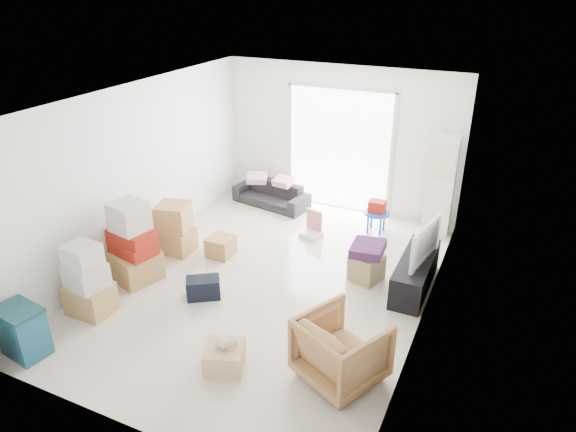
% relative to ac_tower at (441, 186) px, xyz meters
% --- Properties ---
extents(room_shell, '(4.98, 6.48, 3.18)m').
position_rel_ac_tower_xyz_m(room_shell, '(-1.95, -2.65, 0.48)').
color(room_shell, beige).
rests_on(room_shell, ground).
extents(sliding_door, '(2.10, 0.04, 2.33)m').
position_rel_ac_tower_xyz_m(sliding_door, '(-1.95, 0.33, 0.37)').
color(sliding_door, white).
rests_on(sliding_door, room_shell).
extents(ac_tower, '(0.45, 0.30, 1.75)m').
position_rel_ac_tower_xyz_m(ac_tower, '(0.00, 0.00, 0.00)').
color(ac_tower, silver).
rests_on(ac_tower, room_shell).
extents(tv_console, '(0.43, 1.44, 0.48)m').
position_rel_ac_tower_xyz_m(tv_console, '(0.05, -1.91, -0.64)').
color(tv_console, black).
rests_on(tv_console, room_shell).
extents(television, '(0.73, 1.05, 0.13)m').
position_rel_ac_tower_xyz_m(television, '(0.05, -1.91, -0.33)').
color(television, black).
rests_on(television, tv_console).
extents(sofa, '(1.57, 0.71, 0.59)m').
position_rel_ac_tower_xyz_m(sofa, '(-3.14, -0.15, -0.58)').
color(sofa, black).
rests_on(sofa, room_shell).
extents(pillow_left, '(0.41, 0.37, 0.11)m').
position_rel_ac_tower_xyz_m(pillow_left, '(-3.43, -0.19, -0.23)').
color(pillow_left, '#D89DA8').
rests_on(pillow_left, sofa).
extents(pillow_right, '(0.37, 0.31, 0.11)m').
position_rel_ac_tower_xyz_m(pillow_right, '(-2.88, -0.14, -0.23)').
color(pillow_right, '#D89DA8').
rests_on(pillow_right, sofa).
extents(armchair, '(1.09, 1.07, 0.86)m').
position_rel_ac_tower_xyz_m(armchair, '(-0.31, -4.10, -0.45)').
color(armchair, tan).
rests_on(armchair, room_shell).
extents(storage_bins, '(0.60, 0.46, 0.64)m').
position_rel_ac_tower_xyz_m(storage_bins, '(-3.85, -5.28, -0.56)').
color(storage_bins, navy).
rests_on(storage_bins, room_shell).
extents(box_stack_a, '(0.57, 0.50, 1.01)m').
position_rel_ac_tower_xyz_m(box_stack_a, '(-3.75, -4.32, -0.42)').
color(box_stack_a, '#B28150').
rests_on(box_stack_a, room_shell).
extents(box_stack_b, '(0.76, 0.76, 1.23)m').
position_rel_ac_tower_xyz_m(box_stack_b, '(-3.75, -3.41, -0.34)').
color(box_stack_b, '#B28150').
rests_on(box_stack_b, room_shell).
extents(box_stack_c, '(0.58, 0.58, 0.83)m').
position_rel_ac_tower_xyz_m(box_stack_c, '(-3.72, -2.47, -0.47)').
color(box_stack_c, '#B28150').
rests_on(box_stack_c, room_shell).
extents(loose_box, '(0.39, 0.39, 0.32)m').
position_rel_ac_tower_xyz_m(loose_box, '(-2.98, -2.28, -0.71)').
color(loose_box, '#B28150').
rests_on(loose_box, room_shell).
extents(duffel_bag, '(0.54, 0.49, 0.30)m').
position_rel_ac_tower_xyz_m(duffel_bag, '(-2.58, -3.40, -0.73)').
color(duffel_bag, black).
rests_on(duffel_bag, room_shell).
extents(ottoman, '(0.52, 0.52, 0.41)m').
position_rel_ac_tower_xyz_m(ottoman, '(-0.65, -2.00, -0.67)').
color(ottoman, '#948B56').
rests_on(ottoman, room_shell).
extents(blanket, '(0.46, 0.46, 0.14)m').
position_rel_ac_tower_xyz_m(blanket, '(-0.65, -2.00, -0.39)').
color(blanket, '#452050').
rests_on(blanket, ottoman).
extents(kids_table, '(0.45, 0.45, 0.59)m').
position_rel_ac_tower_xyz_m(kids_table, '(-0.95, -0.43, -0.46)').
color(kids_table, blue).
rests_on(kids_table, room_shell).
extents(toy_walker, '(0.41, 0.38, 0.45)m').
position_rel_ac_tower_xyz_m(toy_walker, '(-1.90, -1.03, -0.75)').
color(toy_walker, silver).
rests_on(toy_walker, room_shell).
extents(wood_crate, '(0.56, 0.56, 0.29)m').
position_rel_ac_tower_xyz_m(wood_crate, '(-1.57, -4.51, -0.73)').
color(wood_crate, tan).
rests_on(wood_crate, room_shell).
extents(plush_bunny, '(0.27, 0.15, 0.14)m').
position_rel_ac_tower_xyz_m(plush_bunny, '(-1.54, -4.50, -0.52)').
color(plush_bunny, '#B2ADA8').
rests_on(plush_bunny, wood_crate).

